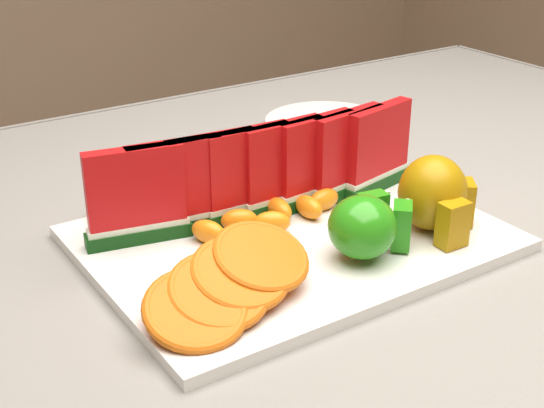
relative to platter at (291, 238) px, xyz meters
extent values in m
cube|color=#4E3019|center=(0.02, 0.01, -0.03)|extent=(1.40, 0.90, 0.03)
cube|color=#4E3019|center=(0.66, 0.40, -0.40)|extent=(0.06, 0.06, 0.72)
cube|color=slate|center=(0.02, 0.01, -0.01)|extent=(1.52, 1.02, 0.01)
cube|color=slate|center=(0.02, 0.52, -0.10)|extent=(1.52, 0.01, 0.20)
cube|color=silver|center=(0.00, 0.00, 0.00)|extent=(0.40, 0.30, 0.01)
ellipsoid|color=#42951E|center=(0.02, -0.08, 0.04)|extent=(0.08, 0.08, 0.06)
cube|color=#42951E|center=(0.07, -0.09, 0.03)|extent=(0.03, 0.03, 0.04)
cube|color=beige|center=(0.08, -0.09, 0.03)|extent=(0.02, 0.02, 0.04)
cube|color=#42951E|center=(0.06, -0.05, 0.03)|extent=(0.03, 0.02, 0.04)
cube|color=beige|center=(0.07, -0.05, 0.03)|extent=(0.03, 0.01, 0.04)
ellipsoid|color=#935716|center=(0.12, -0.07, 0.05)|extent=(0.09, 0.09, 0.08)
cube|color=#935716|center=(0.11, -0.11, 0.03)|extent=(0.03, 0.02, 0.05)
cube|color=#935716|center=(0.16, -0.08, 0.03)|extent=(0.03, 0.03, 0.05)
cylinder|color=silver|center=(0.25, 0.27, 0.00)|extent=(0.21, 0.21, 0.01)
cube|color=silver|center=(-0.09, 0.24, 0.00)|extent=(0.05, 0.17, 0.00)
cube|color=silver|center=(-0.09, 0.33, 0.00)|extent=(0.01, 0.04, 0.00)
cube|color=silver|center=(-0.09, 0.33, 0.00)|extent=(0.01, 0.04, 0.00)
cube|color=silver|center=(-0.08, 0.33, 0.00)|extent=(0.01, 0.04, 0.00)
cube|color=#133B10|center=(-0.14, 0.07, 0.01)|extent=(0.11, 0.04, 0.01)
cube|color=silver|center=(-0.14, 0.07, 0.02)|extent=(0.10, 0.04, 0.01)
cube|color=red|center=(-0.14, 0.07, 0.07)|extent=(0.10, 0.04, 0.08)
cube|color=#133B10|center=(-0.10, 0.06, 0.01)|extent=(0.11, 0.04, 0.01)
cube|color=silver|center=(-0.10, 0.06, 0.02)|extent=(0.10, 0.03, 0.01)
cube|color=red|center=(-0.10, 0.06, 0.07)|extent=(0.10, 0.03, 0.08)
cube|color=#133B10|center=(-0.06, 0.06, 0.01)|extent=(0.11, 0.03, 0.01)
cube|color=silver|center=(-0.06, 0.06, 0.02)|extent=(0.10, 0.03, 0.01)
cube|color=red|center=(-0.06, 0.06, 0.07)|extent=(0.10, 0.02, 0.08)
cube|color=#133B10|center=(-0.02, 0.06, 0.01)|extent=(0.11, 0.02, 0.01)
cube|color=silver|center=(-0.02, 0.06, 0.02)|extent=(0.10, 0.02, 0.01)
cube|color=red|center=(-0.02, 0.06, 0.07)|extent=(0.10, 0.02, 0.08)
cube|color=#133B10|center=(0.02, 0.05, 0.01)|extent=(0.11, 0.02, 0.01)
cube|color=silver|center=(0.02, 0.05, 0.02)|extent=(0.10, 0.02, 0.01)
cube|color=red|center=(0.02, 0.05, 0.07)|extent=(0.10, 0.02, 0.08)
cube|color=#133B10|center=(0.06, 0.05, 0.01)|extent=(0.11, 0.03, 0.01)
cube|color=silver|center=(0.06, 0.05, 0.02)|extent=(0.10, 0.03, 0.01)
cube|color=red|center=(0.06, 0.05, 0.07)|extent=(0.10, 0.02, 0.08)
cube|color=#133B10|center=(0.10, 0.04, 0.01)|extent=(0.11, 0.04, 0.01)
cube|color=silver|center=(0.10, 0.04, 0.02)|extent=(0.10, 0.03, 0.01)
cube|color=red|center=(0.10, 0.04, 0.07)|extent=(0.10, 0.03, 0.08)
cube|color=#133B10|center=(0.14, 0.04, 0.01)|extent=(0.11, 0.04, 0.01)
cube|color=silver|center=(0.14, 0.04, 0.02)|extent=(0.10, 0.04, 0.01)
cube|color=red|center=(0.14, 0.04, 0.07)|extent=(0.10, 0.04, 0.08)
cylinder|color=#CB3B00|center=(-0.16, -0.09, 0.02)|extent=(0.09, 0.09, 0.03)
torus|color=red|center=(-0.16, -0.09, 0.02)|extent=(0.10, 0.10, 0.04)
cylinder|color=#CB3B00|center=(-0.13, -0.08, 0.03)|extent=(0.08, 0.08, 0.03)
torus|color=red|center=(-0.13, -0.08, 0.03)|extent=(0.09, 0.09, 0.04)
cylinder|color=#CB3B00|center=(-0.11, -0.08, 0.03)|extent=(0.08, 0.08, 0.03)
torus|color=red|center=(-0.11, -0.08, 0.03)|extent=(0.09, 0.09, 0.04)
cylinder|color=#CB3B00|center=(-0.08, -0.07, 0.04)|extent=(0.09, 0.09, 0.03)
torus|color=red|center=(-0.08, -0.07, 0.04)|extent=(0.10, 0.10, 0.04)
cylinder|color=#CB3B00|center=(-0.12, 0.13, 0.02)|extent=(0.07, 0.07, 0.03)
torus|color=red|center=(-0.12, 0.13, 0.02)|extent=(0.08, 0.08, 0.03)
cylinder|color=#CB3B00|center=(-0.07, 0.13, 0.02)|extent=(0.07, 0.07, 0.03)
torus|color=red|center=(-0.07, 0.13, 0.02)|extent=(0.08, 0.08, 0.03)
cylinder|color=#CB3B00|center=(-0.02, 0.13, 0.03)|extent=(0.08, 0.08, 0.03)
torus|color=red|center=(-0.02, 0.13, 0.03)|extent=(0.09, 0.09, 0.03)
cylinder|color=#CB3B00|center=(0.02, 0.13, 0.03)|extent=(0.08, 0.08, 0.03)
torus|color=red|center=(0.02, 0.13, 0.03)|extent=(0.09, 0.09, 0.03)
cylinder|color=#CB3B00|center=(0.07, 0.13, 0.03)|extent=(0.09, 0.09, 0.03)
torus|color=red|center=(0.07, 0.13, 0.03)|extent=(0.10, 0.10, 0.03)
cylinder|color=#CB3B00|center=(0.12, 0.13, 0.03)|extent=(0.09, 0.09, 0.03)
torus|color=red|center=(0.12, 0.13, 0.03)|extent=(0.10, 0.10, 0.03)
cylinder|color=#CB3B00|center=(0.17, 0.13, 0.04)|extent=(0.09, 0.09, 0.03)
torus|color=red|center=(0.17, 0.13, 0.04)|extent=(0.10, 0.10, 0.03)
ellipsoid|color=orange|center=(-0.08, 0.03, 0.02)|extent=(0.03, 0.04, 0.02)
ellipsoid|color=orange|center=(-0.05, 0.00, 0.02)|extent=(0.03, 0.04, 0.02)
ellipsoid|color=orange|center=(-0.04, 0.03, 0.02)|extent=(0.04, 0.03, 0.02)
ellipsoid|color=orange|center=(-0.02, 0.01, 0.02)|extent=(0.04, 0.04, 0.02)
ellipsoid|color=orange|center=(0.01, 0.03, 0.02)|extent=(0.02, 0.04, 0.02)
ellipsoid|color=orange|center=(0.04, 0.02, 0.02)|extent=(0.02, 0.04, 0.02)
ellipsoid|color=orange|center=(0.06, 0.03, 0.02)|extent=(0.04, 0.02, 0.02)
camera|label=1|loc=(-0.39, -0.56, 0.36)|focal=50.00mm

